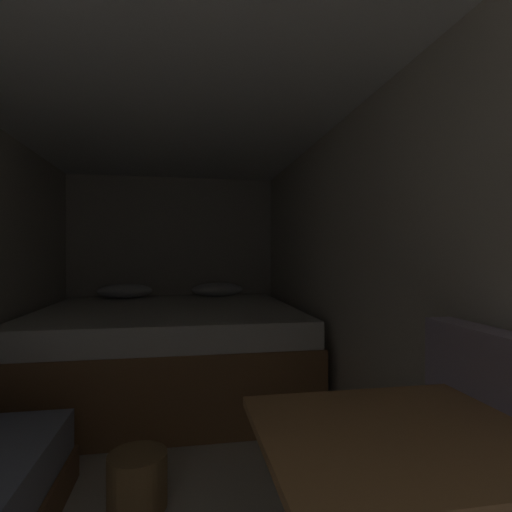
{
  "coord_description": "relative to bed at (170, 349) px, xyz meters",
  "views": [
    {
      "loc": [
        0.12,
        -0.13,
        1.17
      ],
      "look_at": [
        0.65,
        2.83,
        1.16
      ],
      "focal_mm": 28.24,
      "sensor_mm": 36.0,
      "label": 1
    }
  ],
  "objects": [
    {
      "name": "dinette_table",
      "position": [
        0.61,
        -2.62,
        0.27
      ],
      "size": [
        0.65,
        0.58,
        0.76
      ],
      "color": "olive",
      "rests_on": "ground"
    },
    {
      "name": "wall_right",
      "position": [
        1.13,
        -1.39,
        0.64
      ],
      "size": [
        0.05,
        4.83,
        2.02
      ],
      "primitive_type": "cube",
      "color": "beige",
      "rests_on": "ground"
    },
    {
      "name": "wall_back",
      "position": [
        0.0,
        1.05,
        0.64
      ],
      "size": [
        2.3,
        0.05,
        2.02
      ],
      "primitive_type": "cube",
      "color": "beige",
      "rests_on": "ground"
    },
    {
      "name": "bed",
      "position": [
        0.0,
        0.0,
        0.0
      ],
      "size": [
        2.08,
        1.98,
        0.88
      ],
      "color": "olive",
      "rests_on": "ground"
    },
    {
      "name": "wicker_basket",
      "position": [
        -0.1,
        -1.56,
        -0.25
      ],
      "size": [
        0.27,
        0.27,
        0.25
      ],
      "color": "olive",
      "rests_on": "ground"
    },
    {
      "name": "ceiling_slab",
      "position": [
        0.0,
        -1.39,
        1.68
      ],
      "size": [
        2.3,
        4.83,
        0.05
      ],
      "primitive_type": "cube",
      "color": "white",
      "rests_on": "wall_left"
    },
    {
      "name": "ground_plane",
      "position": [
        0.0,
        -1.39,
        -0.37
      ],
      "size": [
        6.83,
        6.83,
        0.0
      ],
      "primitive_type": "plane",
      "color": "beige"
    }
  ]
}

